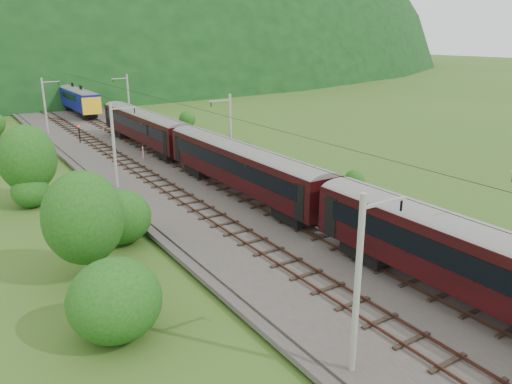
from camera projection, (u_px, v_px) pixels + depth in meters
ground at (444, 332)px, 24.80m from camera, size 600.00×600.00×0.00m
railbed at (316, 257)px, 32.78m from camera, size 14.00×220.00×0.30m
track_left at (287, 262)px, 31.48m from camera, size 2.40×220.00×0.27m
track_right at (344, 246)px, 33.95m from camera, size 2.40×220.00×0.27m
catenary_left at (115, 144)px, 45.98m from camera, size 2.54×192.28×8.00m
catenary_right at (230, 131)px, 52.28m from camera, size 2.54×192.28×8.00m
overhead_wires at (320, 154)px, 30.69m from camera, size 4.83×198.00×0.03m
train at (334, 195)px, 33.93m from camera, size 3.11×150.13×5.42m
hazard_post_near at (143, 153)px, 57.78m from camera, size 0.16×0.16×1.50m
hazard_post_far at (103, 129)px, 72.45m from camera, size 0.16×0.16×1.50m
signal at (79, 133)px, 66.38m from camera, size 0.26×0.26×2.33m
vegetation_left at (76, 225)px, 31.90m from camera, size 11.24×147.53×6.94m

